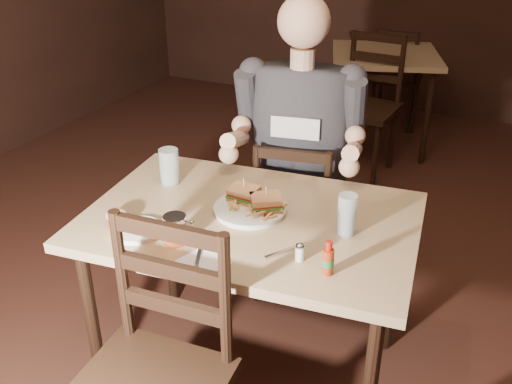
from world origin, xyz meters
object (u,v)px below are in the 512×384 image
at_px(bg_chair_far, 397,77).
at_px(diner, 299,117).
at_px(syrup_dispenser, 175,229).
at_px(side_plate, 137,231).
at_px(main_table, 250,234).
at_px(bg_chair_near, 363,108).
at_px(dinner_plate, 250,210).
at_px(hot_sauce, 328,258).
at_px(chair_far, 297,215).
at_px(glass_left, 169,166).
at_px(glass_right, 347,215).
at_px(bg_table, 384,64).

height_order(bg_chair_far, diner, diner).
height_order(syrup_dispenser, side_plate, syrup_dispenser).
relative_size(main_table, bg_chair_near, 1.34).
bearing_deg(dinner_plate, hot_sauce, -32.55).
height_order(bg_chair_near, dinner_plate, bg_chair_near).
height_order(chair_far, glass_left, glass_left).
bearing_deg(hot_sauce, diner, 117.59).
bearing_deg(main_table, dinner_plate, 118.90).
height_order(main_table, bg_chair_far, bg_chair_far).
distance_m(main_table, syrup_dispenser, 0.34).
bearing_deg(dinner_plate, side_plate, -134.38).
bearing_deg(glass_left, syrup_dispenser, -54.91).
bearing_deg(glass_right, chair_far, 124.42).
relative_size(glass_right, syrup_dispenser, 1.47).
height_order(bg_chair_near, hot_sauce, bg_chair_near).
distance_m(main_table, glass_left, 0.47).
xyz_separation_m(bg_chair_near, glass_left, (-0.29, -2.05, 0.35)).
xyz_separation_m(glass_left, syrup_dispenser, (0.27, -0.39, -0.02)).
xyz_separation_m(dinner_plate, glass_right, (0.38, 0.00, 0.07)).
relative_size(bg_table, chair_far, 1.17).
bearing_deg(chair_far, main_table, 83.62).
xyz_separation_m(bg_chair_far, diner, (0.11, -2.68, 0.54)).
bearing_deg(syrup_dispenser, diner, 75.85).
relative_size(bg_chair_far, bg_chair_near, 0.88).
relative_size(bg_table, diner, 0.97).
distance_m(bg_chair_far, glass_right, 3.29).
height_order(dinner_plate, syrup_dispenser, syrup_dispenser).
bearing_deg(glass_left, bg_table, 83.72).
xyz_separation_m(main_table, dinner_plate, (-0.02, 0.03, 0.09)).
bearing_deg(bg_chair_near, hot_sauce, -72.74).
bearing_deg(diner, dinner_plate, -98.47).
bearing_deg(diner, main_table, -96.98).
xyz_separation_m(hot_sauce, syrup_dispenser, (-0.54, -0.05, -0.01)).
height_order(bg_chair_near, side_plate, bg_chair_near).
height_order(chair_far, syrup_dispenser, syrup_dispenser).
relative_size(bg_chair_near, diner, 0.94).
height_order(hot_sauce, side_plate, hot_sauce).
bearing_deg(glass_left, diner, 49.98).
distance_m(dinner_plate, side_plate, 0.43).
bearing_deg(syrup_dispenser, side_plate, 175.57).
bearing_deg(main_table, glass_left, 165.29).
relative_size(diner, glass_left, 6.92).
relative_size(bg_table, bg_chair_near, 1.03).
bearing_deg(bg_chair_far, glass_left, 83.27).
bearing_deg(bg_table, diner, -87.16).
bearing_deg(bg_chair_far, bg_table, 88.46).
height_order(bg_table, chair_far, chair_far).
distance_m(diner, glass_left, 0.62).
relative_size(dinner_plate, hot_sauce, 2.25).
xyz_separation_m(hot_sauce, side_plate, (-0.70, -0.05, -0.05)).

